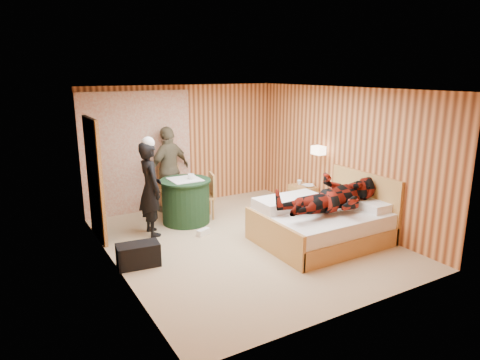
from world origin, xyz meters
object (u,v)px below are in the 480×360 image
nightstand (303,198)px  man_at_table (169,170)px  wall_lamp (319,150)px  duffel_bag (138,255)px  round_table (186,201)px  chair_near (207,192)px  chair_far (171,186)px  man_on_bed (334,188)px  bed (321,223)px  woman_standing (150,189)px

nightstand → man_at_table: size_ratio=0.31×
wall_lamp → nightstand: bearing=96.8°
duffel_bag → man_at_table: (1.35, 2.17, 0.69)m
duffel_bag → wall_lamp: bearing=14.0°
round_table → duffel_bag: 1.95m
nightstand → chair_near: bearing=163.0°
duffel_bag → chair_far: bearing=64.2°
wall_lamp → duffel_bag: wall_lamp is taller
man_at_table → man_on_bed: bearing=95.6°
round_table → chair_far: bearing=89.9°
man_on_bed → round_table: bearing=126.1°
round_table → man_at_table: (0.00, 0.79, 0.44)m
bed → man_on_bed: size_ratio=1.13×
bed → chair_near: 2.32m
chair_far → man_on_bed: (1.61, -2.95, 0.43)m
chair_far → duffel_bag: bearing=-121.1°
wall_lamp → nightstand: (-0.04, 0.36, -1.03)m
man_on_bed → chair_near: bearing=117.2°
nightstand → man_at_table: man_at_table is taller
bed → chair_far: bearing=120.2°
woman_standing → bed: bearing=-125.9°
man_at_table → round_table: bearing=67.4°
round_table → chair_near: 0.47m
bed → chair_near: bearing=119.2°
bed → round_table: (-1.59, 1.98, 0.11)m
duffel_bag → bed: bearing=-4.8°
chair_near → man_at_table: (-0.46, 0.75, 0.35)m
nightstand → woman_standing: size_ratio=0.33×
wall_lamp → man_at_table: size_ratio=0.15×
round_table → man_at_table: size_ratio=0.55×
wall_lamp → chair_far: (-2.38, 1.64, -0.76)m
man_on_bed → woman_standing: bearing=140.3°
wall_lamp → bed: bearing=-126.5°
bed → man_on_bed: 0.69m
duffel_bag → man_on_bed: 3.17m
woman_standing → man_on_bed: man_on_bed is taller
bed → man_on_bed: (0.02, -0.23, 0.66)m
chair_near → woman_standing: 1.28m
bed → man_at_table: (-1.59, 2.77, 0.55)m
chair_far → man_at_table: man_at_table is taller
chair_far → man_at_table: 0.33m
woman_standing → wall_lamp: bearing=-101.1°
chair_near → chair_far: bearing=-132.3°
duffel_bag → woman_standing: woman_standing is taller
nightstand → chair_near: chair_near is taller
duffel_bag → man_at_table: 2.65m
man_on_bed → duffel_bag: bearing=164.5°
wall_lamp → duffel_bag: (-3.73, -0.48, -1.13)m
bed → nightstand: 1.63m
nightstand → chair_near: size_ratio=0.61×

